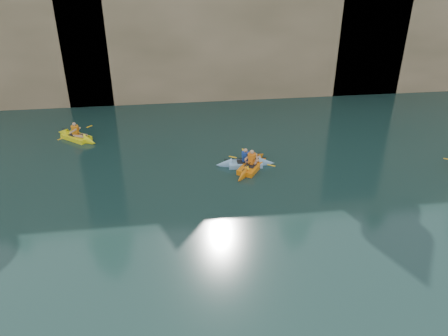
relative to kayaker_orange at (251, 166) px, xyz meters
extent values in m
cube|color=tan|center=(1.16, 11.74, 5.54)|extent=(24.00, 2.40, 11.40)
cube|color=black|center=(-4.84, 11.09, 1.44)|extent=(3.50, 1.00, 3.20)
cube|color=black|center=(9.16, 11.09, 2.09)|extent=(5.00, 1.00, 4.50)
cube|color=orange|center=(0.00, 0.00, -0.02)|extent=(2.14, 2.65, 0.29)
cone|color=orange|center=(0.68, 1.03, -0.02)|extent=(1.17, 1.21, 0.79)
cone|color=orange|center=(-0.68, -1.03, -0.02)|extent=(1.17, 1.21, 0.79)
cube|color=black|center=(-0.08, -0.12, 0.10)|extent=(0.71, 0.73, 0.04)
cube|color=orange|center=(0.00, 0.00, 0.40)|extent=(0.39, 0.43, 0.53)
sphere|color=tan|center=(0.00, 0.00, 0.78)|extent=(0.22, 0.22, 0.22)
cylinder|color=black|center=(0.00, 0.00, 0.27)|extent=(1.31, 1.96, 0.04)
cube|color=yellow|center=(-0.89, 0.59, 0.27)|extent=(0.39, 0.30, 0.02)
cube|color=yellow|center=(0.89, -0.59, 0.27)|extent=(0.39, 0.30, 0.02)
cube|color=#83B0DB|center=(-0.26, 0.35, -0.02)|extent=(2.42, 0.88, 0.27)
cone|color=#83B0DB|center=(0.86, 0.30, -0.02)|extent=(0.88, 0.78, 0.74)
cone|color=#83B0DB|center=(-1.38, 0.41, -0.02)|extent=(0.88, 0.78, 0.74)
cube|color=black|center=(-0.41, 0.36, 0.08)|extent=(0.57, 0.49, 0.04)
cube|color=navy|center=(-0.26, 0.35, 0.37)|extent=(0.35, 0.23, 0.49)
sphere|color=tan|center=(-0.26, 0.35, 0.72)|extent=(0.21, 0.21, 0.21)
cylinder|color=black|center=(-0.26, 0.35, 0.25)|extent=(2.18, 0.14, 0.04)
cube|color=yellow|center=(-0.21, 1.34, 0.25)|extent=(0.10, 0.42, 0.02)
cube|color=yellow|center=(-0.31, -0.64, 0.25)|extent=(0.10, 0.42, 0.02)
cube|color=yellow|center=(10.12, -1.02, 0.23)|extent=(0.40, 0.29, 0.02)
cube|color=yellow|center=(-9.53, 4.96, -0.02)|extent=(2.41, 2.19, 0.29)
cone|color=yellow|center=(-8.64, 4.23, -0.02)|extent=(1.17, 1.16, 0.79)
cone|color=yellow|center=(-10.42, 5.69, -0.02)|extent=(1.17, 1.16, 0.79)
cube|color=black|center=(-9.64, 5.05, 0.10)|extent=(0.74, 0.73, 0.04)
cube|color=orange|center=(-9.53, 4.96, 0.40)|extent=(0.42, 0.41, 0.53)
sphere|color=tan|center=(-9.53, 4.96, 0.78)|extent=(0.22, 0.22, 0.22)
cylinder|color=black|center=(-9.53, 4.96, 0.27)|extent=(1.82, 1.51, 0.04)
cube|color=yellow|center=(-8.85, 5.78, 0.27)|extent=(0.33, 0.38, 0.02)
cube|color=yellow|center=(-10.21, 4.14, 0.27)|extent=(0.33, 0.38, 0.02)
camera|label=1|loc=(-3.96, -19.44, 10.38)|focal=35.00mm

